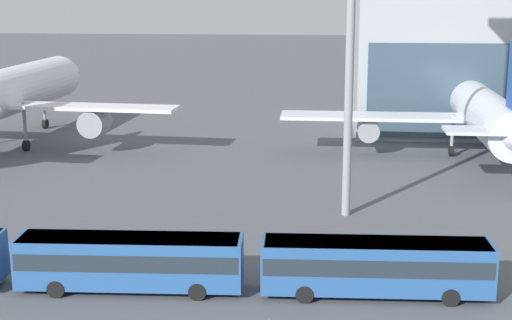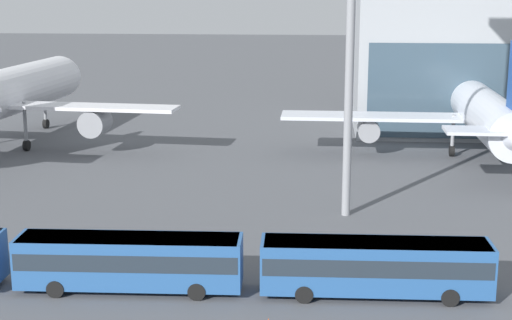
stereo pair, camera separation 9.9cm
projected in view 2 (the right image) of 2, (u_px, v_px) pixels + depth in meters
airliner_at_gate_far at (482, 110)px, 77.87m from camera, size 39.82×36.99×12.37m
shuttle_bus_1 at (129, 259)px, 44.29m from camera, size 12.83×3.06×3.18m
shuttle_bus_2 at (375, 264)px, 43.51m from camera, size 12.82×2.98×3.18m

